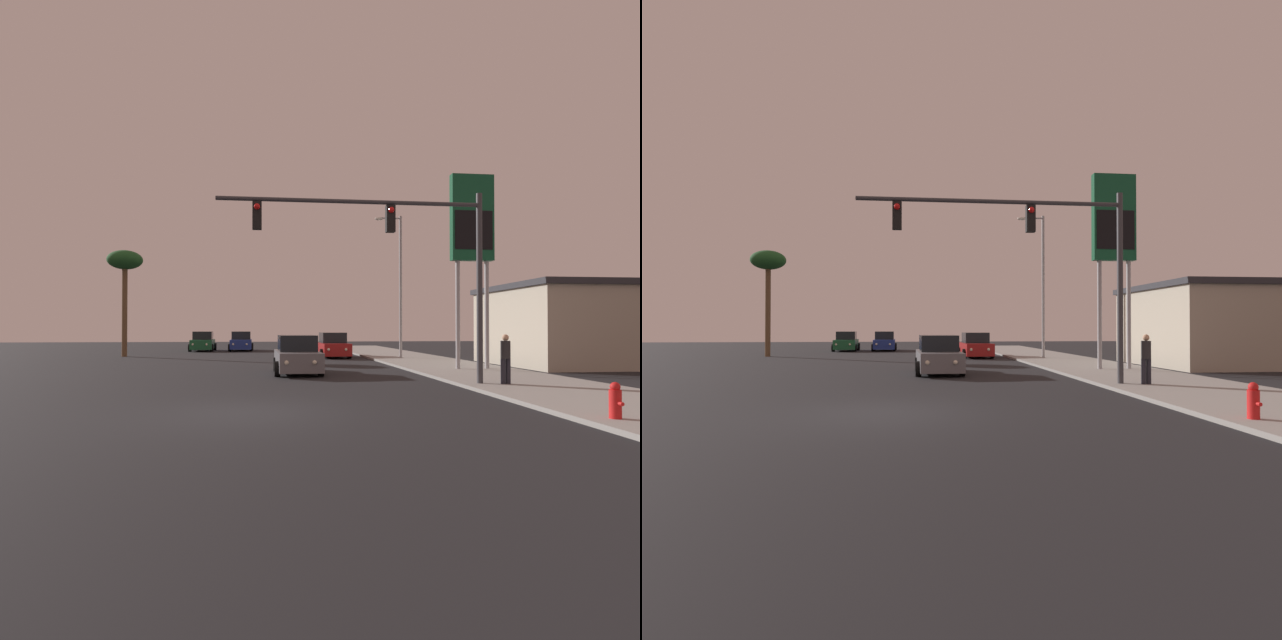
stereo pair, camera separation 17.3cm
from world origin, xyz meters
TOP-DOWN VIEW (x-y plane):
  - ground_plane at (0.00, 0.00)m, footprint 120.00×120.00m
  - sidewalk_right at (9.50, 10.00)m, footprint 5.00×60.00m
  - building_gas_station at (18.00, 13.19)m, footprint 10.30×8.30m
  - car_grey at (1.81, 9.97)m, footprint 2.04×4.34m
  - car_blue at (-1.72, 32.18)m, footprint 2.04×4.33m
  - car_green at (-4.99, 32.09)m, footprint 2.04×4.34m
  - car_red at (4.93, 21.49)m, footprint 2.04×4.34m
  - traffic_light_mast at (5.03, 4.42)m, footprint 9.00×0.36m
  - street_lamp at (8.81, 18.98)m, footprint 1.74×0.24m
  - gas_station_sign at (9.95, 10.27)m, footprint 2.00×0.42m
  - fire_hydrant at (7.68, -2.23)m, footprint 0.24×0.34m
  - pedestrian_on_sidewalk at (8.47, 4.12)m, footprint 0.34×0.32m
  - palm_tree_mid at (-9.35, 24.00)m, footprint 2.40×2.40m

SIDE VIEW (x-z plane):
  - ground_plane at x=0.00m, z-range 0.00..0.00m
  - sidewalk_right at x=9.50m, z-range 0.00..0.12m
  - fire_hydrant at x=7.68m, z-range 0.11..0.87m
  - car_grey at x=1.81m, z-range -0.08..1.60m
  - car_blue at x=-1.72m, z-range -0.08..1.60m
  - car_green at x=-4.99m, z-range -0.08..1.60m
  - car_red at x=4.93m, z-range -0.08..1.60m
  - pedestrian_on_sidewalk at x=8.47m, z-range 0.20..1.87m
  - building_gas_station at x=18.00m, z-range 0.01..4.31m
  - traffic_light_mast at x=5.03m, z-range 1.56..8.06m
  - street_lamp at x=8.81m, z-range 0.62..9.62m
  - palm_tree_mid at x=-9.35m, z-range 2.69..10.09m
  - gas_station_sign at x=9.95m, z-range 2.12..11.12m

